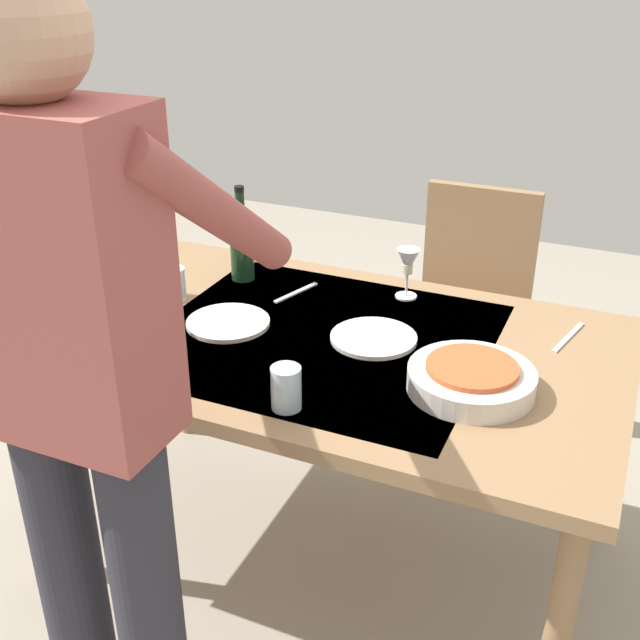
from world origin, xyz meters
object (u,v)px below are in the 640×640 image
(water_cup_near_left, at_px, (286,388))
(water_cup_near_right, at_px, (173,284))
(person_server, at_px, (83,383))
(wine_bottle, at_px, (242,245))
(water_cup_far_right, at_px, (154,323))
(serving_bowl_pasta, at_px, (471,378))
(chair_near, at_px, (469,300))
(dinner_plate_far, at_px, (228,323))
(water_cup_far_left, at_px, (128,286))
(wine_glass_left, at_px, (408,264))
(dinner_plate_near, at_px, (374,338))
(dining_table, at_px, (320,360))

(water_cup_near_left, xyz_separation_m, water_cup_near_right, (0.56, -0.40, -0.00))
(person_server, bearing_deg, wine_bottle, -77.63)
(water_cup_near_left, height_order, water_cup_far_right, water_cup_near_left)
(person_server, relative_size, water_cup_far_right, 18.10)
(water_cup_near_left, xyz_separation_m, serving_bowl_pasta, (-0.36, -0.24, -0.02))
(water_cup_near_right, distance_m, serving_bowl_pasta, 0.94)
(chair_near, height_order, dinner_plate_far, chair_near)
(wine_bottle, height_order, water_cup_far_left, wine_bottle)
(wine_glass_left, bearing_deg, water_cup_far_right, 44.44)
(wine_glass_left, distance_m, dinner_plate_near, 0.31)
(wine_glass_left, bearing_deg, water_cup_near_left, 84.85)
(wine_bottle, relative_size, water_cup_near_right, 3.11)
(chair_near, relative_size, wine_bottle, 3.07)
(water_cup_near_left, bearing_deg, water_cup_near_right, -35.34)
(person_server, bearing_deg, water_cup_far_right, -66.44)
(person_server, bearing_deg, water_cup_near_left, -120.90)
(wine_bottle, xyz_separation_m, water_cup_near_left, (-0.45, 0.61, -0.06))
(chair_near, distance_m, wine_bottle, 0.89)
(water_cup_near_right, relative_size, serving_bowl_pasta, 0.32)
(wine_bottle, xyz_separation_m, serving_bowl_pasta, (-0.81, 0.37, -0.08))
(wine_bottle, distance_m, dinner_plate_near, 0.57)
(water_cup_far_right, height_order, dinner_plate_far, water_cup_far_right)
(wine_glass_left, distance_m, water_cup_near_right, 0.68)
(water_cup_far_left, bearing_deg, wine_bottle, -128.44)
(person_server, distance_m, wine_bottle, 1.02)
(chair_near, distance_m, person_server, 1.68)
(chair_near, xyz_separation_m, water_cup_near_right, (0.70, 0.80, 0.26))
(water_cup_near_left, distance_m, water_cup_far_right, 0.49)
(person_server, distance_m, serving_bowl_pasta, 0.88)
(water_cup_far_left, distance_m, dinner_plate_near, 0.74)
(water_cup_near_right, distance_m, dinner_plate_near, 0.63)
(water_cup_near_right, xyz_separation_m, water_cup_far_right, (-0.09, 0.23, -0.00))
(wine_glass_left, relative_size, water_cup_near_left, 1.46)
(chair_near, distance_m, water_cup_near_right, 1.09)
(person_server, height_order, wine_glass_left, person_server)
(person_server, distance_m, water_cup_near_left, 0.48)
(water_cup_far_left, height_order, dinner_plate_far, water_cup_far_left)
(water_cup_near_left, distance_m, water_cup_near_right, 0.69)
(water_cup_near_right, relative_size, water_cup_far_right, 1.02)
(dining_table, bearing_deg, water_cup_far_left, 1.85)
(water_cup_far_left, xyz_separation_m, water_cup_far_right, (-0.20, 0.16, -0.00))
(water_cup_near_left, xyz_separation_m, water_cup_far_right, (0.47, -0.16, -0.00))
(water_cup_near_left, bearing_deg, dining_table, -78.65)
(water_cup_near_right, relative_size, dinner_plate_far, 0.41)
(wine_bottle, bearing_deg, water_cup_far_right, 87.39)
(dinner_plate_near, distance_m, dinner_plate_far, 0.40)
(wine_glass_left, distance_m, water_cup_far_right, 0.74)
(water_cup_near_right, distance_m, water_cup_far_left, 0.13)
(water_cup_far_left, bearing_deg, water_cup_near_left, 153.96)
(water_cup_far_right, bearing_deg, wine_glass_left, -135.56)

